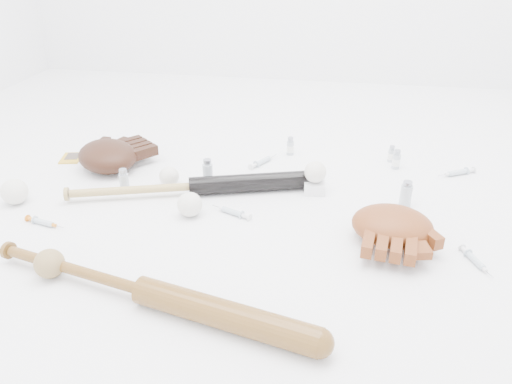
% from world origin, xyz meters
% --- Properties ---
extents(bat_dark, '(0.81, 0.31, 0.06)m').
position_xyz_m(bat_dark, '(-0.17, 0.07, 0.03)').
color(bat_dark, black).
rests_on(bat_dark, ground).
extents(bat_wood, '(0.87, 0.26, 0.06)m').
position_xyz_m(bat_wood, '(-0.14, -0.45, 0.03)').
color(bat_wood, brown).
rests_on(bat_wood, ground).
extents(glove_dark, '(0.39, 0.39, 0.10)m').
position_xyz_m(glove_dark, '(-0.52, 0.22, 0.05)').
color(glove_dark, black).
rests_on(glove_dark, ground).
extents(glove_tan, '(0.30, 0.30, 0.10)m').
position_xyz_m(glove_tan, '(0.44, -0.09, 0.05)').
color(glove_tan, brown).
rests_on(glove_tan, ground).
extents(trading_card, '(0.09, 0.11, 0.01)m').
position_xyz_m(trading_card, '(-0.70, 0.27, 0.00)').
color(trading_card, gold).
rests_on(trading_card, ground).
extents(pedestal, '(0.07, 0.07, 0.04)m').
position_xyz_m(pedestal, '(0.22, 0.16, 0.02)').
color(pedestal, white).
rests_on(pedestal, ground).
extents(baseball_on_pedestal, '(0.07, 0.07, 0.07)m').
position_xyz_m(baseball_on_pedestal, '(0.22, 0.16, 0.07)').
color(baseball_on_pedestal, silver).
rests_on(baseball_on_pedestal, pedestal).
extents(baseball_left, '(0.08, 0.08, 0.08)m').
position_xyz_m(baseball_left, '(-0.70, -0.07, 0.04)').
color(baseball_left, silver).
rests_on(baseball_left, ground).
extents(baseball_upper, '(0.07, 0.07, 0.07)m').
position_xyz_m(baseball_upper, '(-0.27, 0.13, 0.03)').
color(baseball_upper, silver).
rests_on(baseball_upper, ground).
extents(baseball_mid, '(0.07, 0.07, 0.07)m').
position_xyz_m(baseball_mid, '(-0.14, -0.05, 0.04)').
color(baseball_mid, silver).
rests_on(baseball_mid, ground).
extents(baseball_aged, '(0.07, 0.07, 0.07)m').
position_xyz_m(baseball_aged, '(-0.40, -0.40, 0.04)').
color(baseball_aged, olive).
rests_on(baseball_aged, ground).
extents(syringe_0, '(0.15, 0.06, 0.02)m').
position_xyz_m(syringe_0, '(-0.55, -0.18, 0.01)').
color(syringe_0, '#ADBCC6').
rests_on(syringe_0, ground).
extents(syringe_1, '(0.15, 0.08, 0.02)m').
position_xyz_m(syringe_1, '(-0.02, -0.03, 0.01)').
color(syringe_1, '#ADBCC6').
rests_on(syringe_1, ground).
extents(syringe_2, '(0.11, 0.15, 0.02)m').
position_xyz_m(syringe_2, '(0.01, 0.35, 0.01)').
color(syringe_2, '#ADBCC6').
rests_on(syringe_2, ground).
extents(syringe_3, '(0.08, 0.15, 0.02)m').
position_xyz_m(syringe_3, '(0.65, -0.16, 0.01)').
color(syringe_3, '#ADBCC6').
rests_on(syringe_3, ground).
extents(syringe_4, '(0.16, 0.10, 0.02)m').
position_xyz_m(syringe_4, '(0.70, 0.37, 0.01)').
color(syringe_4, '#ADBCC6').
rests_on(syringe_4, ground).
extents(syringe_5, '(0.15, 0.06, 0.02)m').
position_xyz_m(syringe_5, '(-0.38, -0.36, 0.01)').
color(syringe_5, '#ADBCC6').
rests_on(syringe_5, ground).
extents(vial_0, '(0.02, 0.02, 0.06)m').
position_xyz_m(vial_0, '(0.48, 0.45, 0.03)').
color(vial_0, '#ACB6BD').
rests_on(vial_0, ground).
extents(vial_1, '(0.03, 0.03, 0.07)m').
position_xyz_m(vial_1, '(0.49, 0.39, 0.04)').
color(vial_1, '#ACB6BD').
rests_on(vial_1, ground).
extents(vial_2, '(0.03, 0.03, 0.09)m').
position_xyz_m(vial_2, '(-0.14, 0.17, 0.04)').
color(vial_2, '#ACB6BD').
rests_on(vial_2, ground).
extents(vial_3, '(0.04, 0.04, 0.08)m').
position_xyz_m(vial_3, '(0.50, 0.12, 0.04)').
color(vial_3, '#ACB6BD').
rests_on(vial_3, ground).
extents(vial_4, '(0.03, 0.03, 0.08)m').
position_xyz_m(vial_4, '(-0.40, 0.06, 0.04)').
color(vial_4, '#ACB6BD').
rests_on(vial_4, ground).
extents(vial_5, '(0.03, 0.03, 0.07)m').
position_xyz_m(vial_5, '(0.10, 0.45, 0.03)').
color(vial_5, '#ACB6BD').
rests_on(vial_5, ground).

